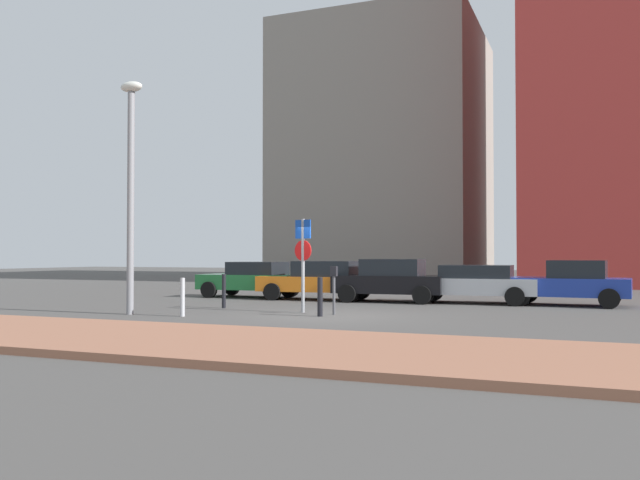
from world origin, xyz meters
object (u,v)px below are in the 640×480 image
parking_sign_post (303,254)px  traffic_bollard_far (224,291)px  street_lamp (131,176)px  parked_car_blue (569,283)px  traffic_bollard_mid (182,297)px  parking_meter (334,283)px  traffic_bollard_near (320,297)px  parked_car_green (253,279)px  parked_car_black (391,280)px  parked_car_silver (473,283)px  parked_car_orange (320,280)px

parking_sign_post → traffic_bollard_far: parking_sign_post is taller
street_lamp → traffic_bollard_far: street_lamp is taller
parked_car_blue → street_lamp: (-11.44, -8.15, 3.17)m
traffic_bollard_mid → traffic_bollard_far: traffic_bollard_far is taller
parked_car_blue → parking_meter: bearing=-135.0°
traffic_bollard_near → traffic_bollard_mid: size_ratio=1.01×
parking_meter → traffic_bollard_near: (-0.17, -0.63, -0.35)m
parked_car_green → parking_sign_post: bearing=-50.4°
parked_car_black → traffic_bollard_near: size_ratio=3.72×
traffic_bollard_far → parked_car_black: bearing=48.7°
traffic_bollard_near → parked_car_black: bearing=87.9°
traffic_bollard_far → traffic_bollard_near: bearing=-20.7°
parked_car_black → street_lamp: bearing=-125.5°
parked_car_silver → traffic_bollard_mid: size_ratio=4.21×
street_lamp → traffic_bollard_mid: size_ratio=6.28×
parked_car_blue → traffic_bollard_mid: bearing=-140.0°
parked_car_blue → street_lamp: street_lamp is taller
parking_meter → traffic_bollard_near: size_ratio=1.27×
parked_car_green → traffic_bollard_far: bearing=-71.7°
parked_car_orange → street_lamp: street_lamp is taller
traffic_bollard_far → parking_meter: bearing=-11.7°
parked_car_black → traffic_bollard_mid: bearing=-116.0°
parking_sign_post → traffic_bollard_mid: (-2.55, -2.40, -1.20)m
parking_sign_post → traffic_bollard_far: size_ratio=2.55×
traffic_bollard_near → parked_car_silver: bearing=64.9°
traffic_bollard_far → street_lamp: bearing=-114.4°
traffic_bollard_mid → parked_car_orange: bearing=83.1°
traffic_bollard_near → traffic_bollard_far: traffic_bollard_far is taller
parked_car_silver → traffic_bollard_mid: parked_car_silver is taller
parked_car_silver → street_lamp: 12.01m
parked_car_orange → traffic_bollard_near: parked_car_orange is taller
parked_car_orange → parking_sign_post: 5.62m
traffic_bollard_mid → parked_car_blue: bearing=40.0°
parked_car_green → parked_car_orange: 3.05m
parked_car_green → traffic_bollard_mid: (2.09, -8.02, -0.21)m
parking_sign_post → traffic_bollard_far: (-2.96, 0.51, -1.19)m
parked_car_silver → traffic_bollard_near: parked_car_silver is taller
parking_meter → traffic_bollard_mid: size_ratio=1.29×
parked_car_green → traffic_bollard_mid: size_ratio=3.81×
parked_car_blue → traffic_bollard_near: bearing=-132.9°
parked_car_black → traffic_bollard_mid: 8.46m
parking_meter → street_lamp: bearing=-158.7°
traffic_bollard_mid → traffic_bollard_far: size_ratio=0.98×
street_lamp → traffic_bollard_far: (1.33, 2.93, -3.39)m
parked_car_orange → parked_car_black: size_ratio=1.12×
parked_car_silver → traffic_bollard_far: 8.66m
parking_sign_post → parking_meter: bearing=-16.7°
parked_car_blue → street_lamp: size_ratio=0.61×
traffic_bollard_far → parking_sign_post: bearing=-9.8°
traffic_bollard_near → traffic_bollard_mid: 3.77m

